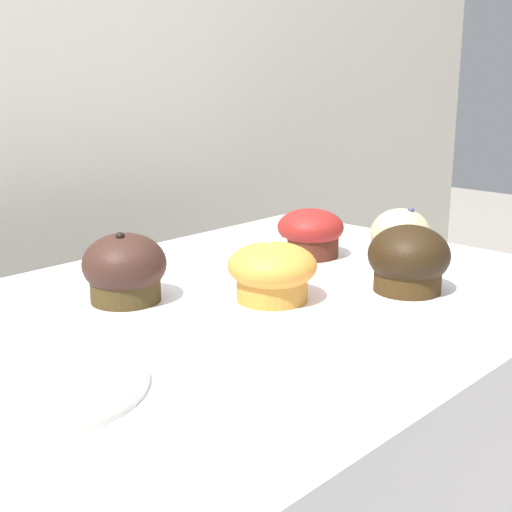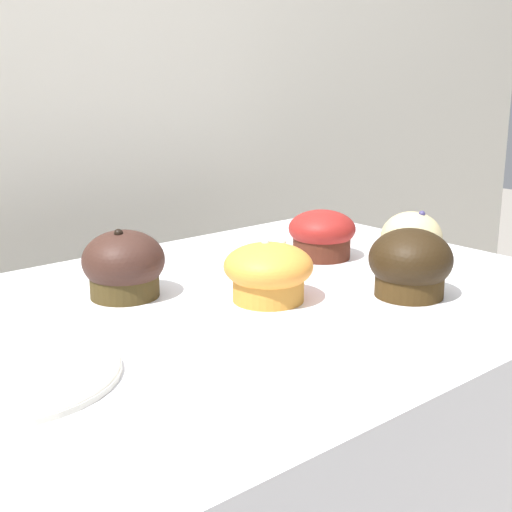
% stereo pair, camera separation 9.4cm
% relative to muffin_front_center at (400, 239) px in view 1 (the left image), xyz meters
% --- Properties ---
extents(muffin_front_center, '(0.09, 0.09, 0.09)m').
position_rel_muffin_front_center_xyz_m(muffin_front_center, '(0.00, 0.00, 0.00)').
color(muffin_front_center, silver).
rests_on(muffin_front_center, display_counter).
extents(muffin_back_left, '(0.11, 0.11, 0.09)m').
position_rel_muffin_front_center_xyz_m(muffin_back_left, '(-0.11, -0.08, 0.00)').
color(muffin_back_left, '#382610').
rests_on(muffin_back_left, display_counter).
extents(muffin_back_right, '(0.10, 0.10, 0.07)m').
position_rel_muffin_front_center_xyz_m(muffin_back_right, '(-0.05, 0.13, -0.00)').
color(muffin_back_right, '#441E13').
rests_on(muffin_back_right, display_counter).
extents(muffin_front_left, '(0.11, 0.11, 0.09)m').
position_rel_muffin_front_center_xyz_m(muffin_front_left, '(-0.38, 0.16, 0.00)').
color(muffin_front_left, '#3C2F15').
rests_on(muffin_front_left, display_counter).
extents(muffin_back_center, '(0.11, 0.11, 0.08)m').
position_rel_muffin_front_center_xyz_m(muffin_back_center, '(-0.25, 0.03, -0.00)').
color(muffin_back_center, '#C68330').
rests_on(muffin_back_center, display_counter).
extents(serving_plate, '(0.22, 0.22, 0.01)m').
position_rel_muffin_front_center_xyz_m(serving_plate, '(-0.60, 0.01, -0.03)').
color(serving_plate, beige).
rests_on(serving_plate, display_counter).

